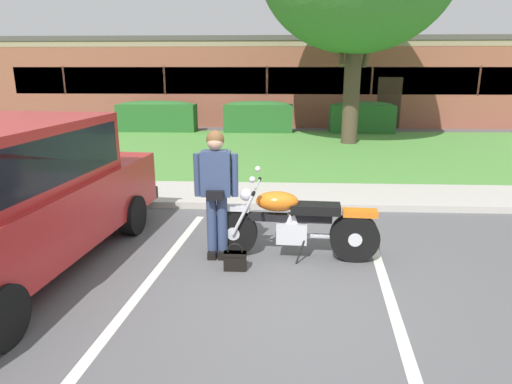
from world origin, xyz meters
The scene contains 14 objects.
ground_plane centered at (0.00, 0.00, 0.00)m, with size 140.00×140.00×0.00m, color #565659.
curb_strip centered at (0.00, 2.93, 0.06)m, with size 60.00×0.20×0.12m, color #B7B2A8.
concrete_walk centered at (0.00, 3.78, 0.04)m, with size 60.00×1.50×0.08m, color #B7B2A8.
grass_lawn centered at (0.00, 8.69, 0.03)m, with size 60.00×8.32×0.06m, color #518E3D.
stall_stripe_0 centered at (-1.44, 0.20, 0.00)m, with size 0.12×4.40×0.01m, color silver.
stall_stripe_1 centered at (1.35, 0.20, 0.00)m, with size 0.12×4.40×0.01m, color silver.
motorcycle centered at (0.36, 0.78, 0.48)m, with size 2.24×0.82×1.18m.
rider_person centered at (-0.74, 0.76, 0.99)m, with size 0.57×0.31×1.70m.
handbag centered at (-0.46, 0.35, 0.14)m, with size 0.28×0.13×0.36m.
parked_suv_adjacent centered at (-3.19, 0.15, 0.96)m, with size 2.35×4.99×1.86m.
hedge_left centered at (-4.71, 12.66, 0.65)m, with size 3.04×0.90×1.24m.
hedge_center_left centered at (-0.73, 12.66, 0.65)m, with size 2.64×0.90×1.24m.
hedge_center_right centered at (3.26, 12.66, 0.65)m, with size 2.42×0.90×1.24m.
brick_building centered at (-0.44, 19.27, 1.88)m, with size 25.70×10.04×3.75m.
Camera 1 is at (0.06, -4.78, 2.45)m, focal length 31.25 mm.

